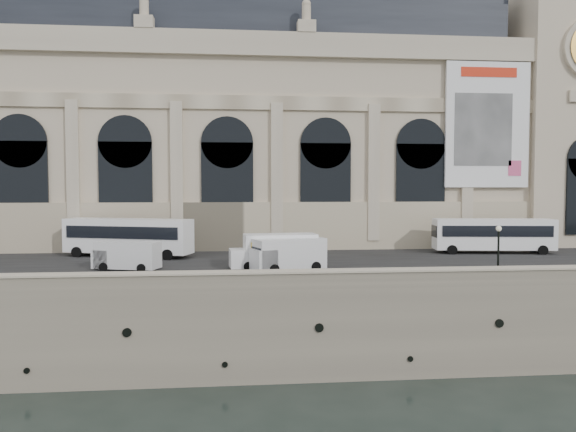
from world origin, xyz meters
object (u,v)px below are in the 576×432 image
(bus_right, at_px, (493,234))
(box_truck, at_px, (275,251))
(bus_left, at_px, (128,236))
(lamp_right, at_px, (498,253))
(van_c, at_px, (124,256))
(van_b, at_px, (285,255))

(bus_right, relative_size, box_truck, 1.66)
(bus_left, xyz_separation_m, box_truck, (13.11, -8.50, -0.61))
(bus_right, relative_size, lamp_right, 3.05)
(bus_left, xyz_separation_m, lamp_right, (28.24, -15.59, -0.09))
(box_truck, bearing_deg, bus_left, 147.04)
(bus_right, distance_m, box_truck, 23.45)
(van_c, bearing_deg, bus_left, 98.25)
(bus_right, relative_size, van_c, 2.17)
(van_b, bearing_deg, box_truck, 113.98)
(bus_left, distance_m, lamp_right, 32.26)
(box_truck, distance_m, lamp_right, 16.72)
(van_b, xyz_separation_m, van_c, (-12.59, 1.90, -0.15))
(bus_left, distance_m, van_c, 8.20)
(box_truck, bearing_deg, van_c, 177.94)
(bus_right, bearing_deg, lamp_right, -114.59)
(van_c, relative_size, box_truck, 0.76)
(bus_left, height_order, van_b, bus_left)
(van_c, height_order, lamp_right, lamp_right)
(bus_left, relative_size, van_c, 2.27)
(bus_left, relative_size, bus_right, 1.05)
(bus_right, bearing_deg, bus_left, 179.18)
(van_b, relative_size, box_truck, 0.86)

